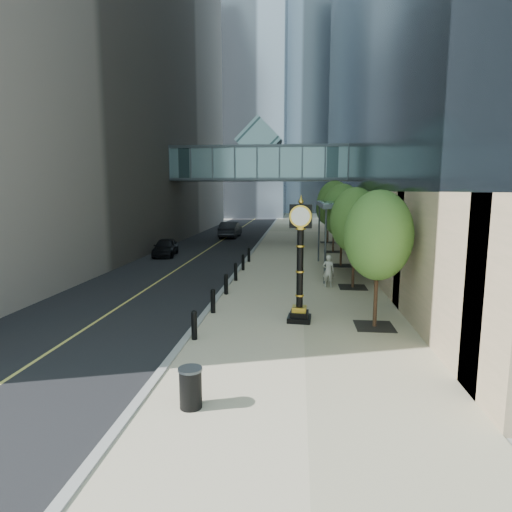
# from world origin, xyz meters

# --- Properties ---
(ground) EXTENTS (320.00, 320.00, 0.00)m
(ground) POSITION_xyz_m (0.00, 0.00, 0.00)
(ground) COLOR gray
(ground) RESTS_ON ground
(road) EXTENTS (8.00, 180.00, 0.02)m
(road) POSITION_xyz_m (-7.00, 40.00, 0.01)
(road) COLOR black
(road) RESTS_ON ground
(sidewalk) EXTENTS (8.00, 180.00, 0.06)m
(sidewalk) POSITION_xyz_m (1.00, 40.00, 0.03)
(sidewalk) COLOR #B5A88B
(sidewalk) RESTS_ON ground
(curb) EXTENTS (0.25, 180.00, 0.07)m
(curb) POSITION_xyz_m (-3.00, 40.00, 0.04)
(curb) COLOR gray
(curb) RESTS_ON ground
(midrise_left) EXTENTS (20.00, 58.00, 40.00)m
(midrise_left) POSITION_xyz_m (-21.00, 25.00, 20.00)
(midrise_left) COLOR #A1907E
(midrise_left) RESTS_ON ground
(distant_tower_a) EXTENTS (24.00, 22.00, 78.00)m
(distant_tower_a) POSITION_xyz_m (-14.00, 75.00, 39.00)
(distant_tower_a) COLOR #A3B6CE
(distant_tower_a) RESTS_ON ground
(distant_tower_b) EXTENTS (26.00, 24.00, 90.00)m
(distant_tower_b) POSITION_xyz_m (9.00, 95.00, 45.00)
(distant_tower_b) COLOR #A3B6CE
(distant_tower_b) RESTS_ON ground
(distant_tower_c) EXTENTS (22.00, 22.00, 65.00)m
(distant_tower_c) POSITION_xyz_m (-6.00, 120.00, 32.50)
(distant_tower_c) COLOR #A3B6CE
(distant_tower_c) RESTS_ON ground
(skywalk) EXTENTS (17.00, 4.20, 5.80)m
(skywalk) POSITION_xyz_m (-3.00, 28.00, 7.71)
(skywalk) COLOR slate
(skywalk) RESTS_ON ground
(entrance_canopy) EXTENTS (3.00, 8.00, 4.38)m
(entrance_canopy) POSITION_xyz_m (3.48, 14.00, 4.19)
(entrance_canopy) COLOR #383F44
(entrance_canopy) RESTS_ON ground
(bollard_row) EXTENTS (0.20, 16.20, 0.90)m
(bollard_row) POSITION_xyz_m (-2.70, 9.00, 0.51)
(bollard_row) COLOR black
(bollard_row) RESTS_ON sidewalk
(street_trees) EXTENTS (2.81, 28.40, 5.78)m
(street_trees) POSITION_xyz_m (3.60, 16.26, 3.64)
(street_trees) COLOR black
(street_trees) RESTS_ON sidewalk
(street_clock) EXTENTS (0.95, 0.95, 4.67)m
(street_clock) POSITION_xyz_m (0.83, 3.40, 2.09)
(street_clock) COLOR black
(street_clock) RESTS_ON sidewalk
(trash_bin) EXTENTS (0.68, 0.68, 0.90)m
(trash_bin) POSITION_xyz_m (-1.68, -3.51, 0.51)
(trash_bin) COLOR black
(trash_bin) RESTS_ON sidewalk
(pedestrian) EXTENTS (0.68, 0.51, 1.70)m
(pedestrian) POSITION_xyz_m (2.33, 9.50, 0.91)
(pedestrian) COLOR #BBB8AB
(pedestrian) RESTS_ON sidewalk
(car_near) EXTENTS (2.11, 4.17, 1.36)m
(car_near) POSITION_xyz_m (-9.50, 19.40, 0.70)
(car_near) COLOR black
(car_near) RESTS_ON road
(car_far) EXTENTS (1.87, 5.14, 1.68)m
(car_far) POSITION_xyz_m (-6.58, 33.10, 0.86)
(car_far) COLOR black
(car_far) RESTS_ON road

